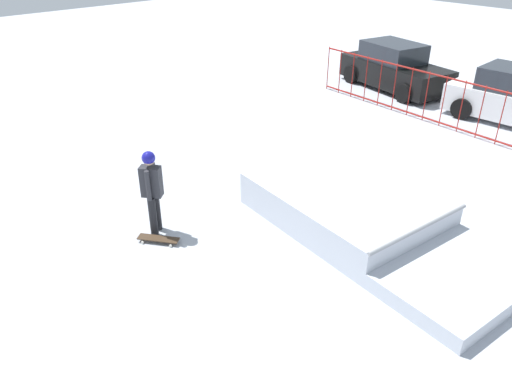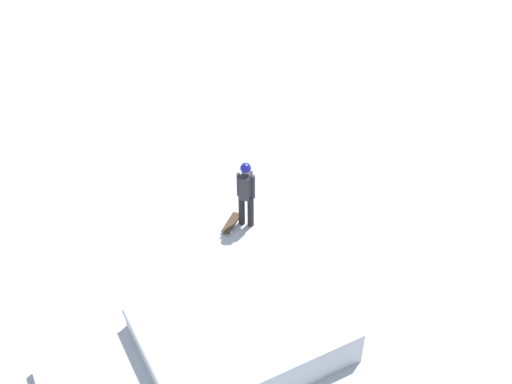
{
  "view_description": "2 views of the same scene",
  "coord_description": "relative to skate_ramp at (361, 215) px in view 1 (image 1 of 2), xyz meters",
  "views": [
    {
      "loc": [
        5.14,
        -7.06,
        5.38
      ],
      "look_at": [
        -0.88,
        -1.59,
        0.9
      ],
      "focal_mm": 34.74,
      "sensor_mm": 36.0,
      "label": 1
    },
    {
      "loc": [
        3.96,
        6.42,
        8.98
      ],
      "look_at": [
        -2.34,
        -2.83,
        1.0
      ],
      "focal_mm": 42.19,
      "sensor_mm": 36.0,
      "label": 2
    }
  ],
  "objects": [
    {
      "name": "parked_car_black",
      "position": [
        -5.0,
        8.46,
        0.41
      ],
      "size": [
        4.36,
        2.57,
        1.6
      ],
      "rotation": [
        0.0,
        0.0,
        -0.21
      ],
      "color": "black",
      "rests_on": "ground"
    },
    {
      "name": "skater",
      "position": [
        -2.61,
        -3.05,
        0.69
      ],
      "size": [
        0.43,
        0.41,
        1.73
      ],
      "rotation": [
        0.0,
        0.0,
        3.83
      ],
      "color": "black",
      "rests_on": "ground"
    },
    {
      "name": "skateboard",
      "position": [
        -2.29,
        -3.21,
        -0.24
      ],
      "size": [
        0.76,
        0.63,
        0.09
      ],
      "rotation": [
        0.0,
        0.0,
        3.78
      ],
      "color": "#3F2D1E",
      "rests_on": "ground"
    },
    {
      "name": "ground_plane",
      "position": [
        -0.42,
        -0.02,
        -0.32
      ],
      "size": [
        60.0,
        60.0,
        0.0
      ],
      "primitive_type": "plane",
      "color": "#B2B7C1"
    },
    {
      "name": "perimeter_fence",
      "position": [
        -0.42,
        6.18,
        0.45
      ],
      "size": [
        12.31,
        0.98,
        1.5
      ],
      "rotation": [
        0.0,
        0.0,
        -0.08
      ],
      "color": "maroon",
      "rests_on": "ground"
    },
    {
      "name": "skate_ramp",
      "position": [
        0.0,
        0.0,
        0.0
      ],
      "size": [
        5.64,
        3.15,
        0.74
      ],
      "rotation": [
        0.0,
        0.0,
        -0.1
      ],
      "color": "silver",
      "rests_on": "ground"
    }
  ]
}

